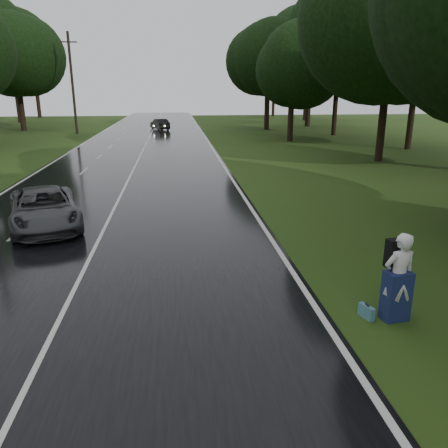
# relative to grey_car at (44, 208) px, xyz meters

# --- Properties ---
(ground) EXTENTS (160.00, 160.00, 0.00)m
(ground) POSITION_rel_grey_car_xyz_m (2.16, -8.29, -0.74)
(ground) COLOR #294313
(ground) RESTS_ON ground
(road) EXTENTS (12.00, 140.00, 0.04)m
(road) POSITION_rel_grey_car_xyz_m (2.16, 11.71, -0.72)
(road) COLOR black
(road) RESTS_ON ground
(lane_center) EXTENTS (0.12, 140.00, 0.01)m
(lane_center) POSITION_rel_grey_car_xyz_m (2.16, 11.71, -0.69)
(lane_center) COLOR silver
(lane_center) RESTS_ON road
(grey_car) EXTENTS (3.74, 5.50, 1.40)m
(grey_car) POSITION_rel_grey_car_xyz_m (0.00, 0.00, 0.00)
(grey_car) COLOR #414345
(grey_car) RESTS_ON road
(far_car) EXTENTS (2.63, 4.24, 1.32)m
(far_car) POSITION_rel_grey_car_xyz_m (3.01, 40.39, -0.04)
(far_car) COLOR black
(far_car) RESTS_ON road
(hitchhiker) EXTENTS (0.80, 0.74, 2.02)m
(hitchhiker) POSITION_rel_grey_car_xyz_m (9.55, -7.80, 0.20)
(hitchhiker) COLOR silver
(hitchhiker) RESTS_ON ground
(suitcase) EXTENTS (0.25, 0.44, 0.30)m
(suitcase) POSITION_rel_grey_car_xyz_m (8.95, -7.72, -0.59)
(suitcase) COLOR teal
(suitcase) RESTS_ON ground
(utility_pole_far) EXTENTS (1.80, 0.28, 10.87)m
(utility_pole_far) POSITION_rel_grey_car_xyz_m (-6.34, 36.85, -0.74)
(utility_pole_far) COLOR black
(utility_pole_far) RESTS_ON ground
(tree_left_f) EXTENTS (9.83, 9.83, 15.36)m
(tree_left_f) POSITION_rel_grey_car_xyz_m (-13.51, 41.11, -0.74)
(tree_left_f) COLOR black
(tree_left_f) RESTS_ON ground
(tree_right_d) EXTENTS (9.91, 9.91, 15.49)m
(tree_right_d) POSITION_rel_grey_car_xyz_m (19.13, 13.67, -0.74)
(tree_right_d) COLOR black
(tree_right_d) RESTS_ON ground
(tree_right_e) EXTENTS (7.69, 7.69, 12.01)m
(tree_right_e) POSITION_rel_grey_car_xyz_m (16.03, 26.60, -0.74)
(tree_right_e) COLOR black
(tree_right_e) RESTS_ON ground
(tree_right_f) EXTENTS (9.67, 9.67, 15.11)m
(tree_right_f) POSITION_rel_grey_car_xyz_m (16.34, 39.52, -0.74)
(tree_right_f) COLOR black
(tree_right_f) RESTS_ON ground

